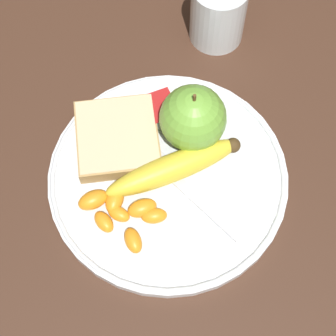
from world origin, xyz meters
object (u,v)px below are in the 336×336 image
bread_slice (118,137)px  jam_packet (161,110)px  plate (168,177)px  juice_glass (218,13)px  fork (172,176)px  apple (193,118)px  banana (176,169)px

bread_slice → jam_packet: (0.02, -0.06, -0.00)m
plate → bread_slice: 0.07m
bread_slice → juice_glass: bearing=-58.3°
fork → apple: bearing=-67.7°
banana → fork: 0.01m
plate → apple: 0.07m
banana → bread_slice: 0.08m
bread_slice → plate: bearing=-149.0°
apple → jam_packet: 0.05m
banana → apple: bearing=-42.7°
plate → fork: size_ratio=1.62×
plate → juice_glass: 0.22m
banana → jam_packet: size_ratio=4.00×
juice_glass → fork: (-0.18, 0.14, -0.03)m
juice_glass → apple: bearing=145.1°
banana → jam_packet: banana is taller
juice_glass → fork: juice_glass is taller
plate → bread_slice: bread_slice is taller
plate → jam_packet: (0.08, -0.02, 0.01)m
apple → fork: size_ratio=0.50×
plate → apple: (0.04, -0.05, 0.04)m
banana → bread_slice: bearing=35.1°
fork → banana: bearing=-104.5°
apple → fork: bearing=134.4°
fork → jam_packet: (0.08, -0.02, 0.01)m
bread_slice → jam_packet: size_ratio=2.92×
juice_glass → bread_slice: juice_glass is taller
plate → juice_glass: (0.17, -0.14, 0.03)m
bread_slice → fork: bread_slice is taller
apple → fork: apple is taller
fork → jam_packet: size_ratio=4.16×
plate → juice_glass: size_ratio=3.22×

